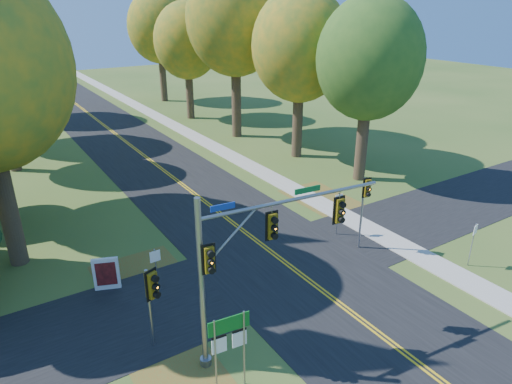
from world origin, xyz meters
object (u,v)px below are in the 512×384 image
info_kiosk (106,274)px  traffic_mast (250,252)px  route_sign_cluster (229,338)px  east_signal_pole (365,196)px

info_kiosk → traffic_mast: bearing=-42.5°
route_sign_cluster → info_kiosk: bearing=108.8°
route_sign_cluster → traffic_mast: bearing=44.6°
east_signal_pole → info_kiosk: size_ratio=2.54×
traffic_mast → east_signal_pole: 9.55m
traffic_mast → east_signal_pole: size_ratio=1.78×
route_sign_cluster → info_kiosk: 8.39m
east_signal_pole → info_kiosk: east_signal_pole is taller
east_signal_pole → info_kiosk: (-12.29, 3.53, -2.27)m
east_signal_pole → route_sign_cluster: 11.45m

